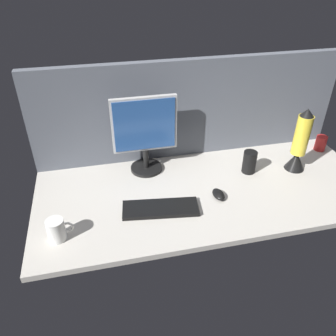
{
  "coord_description": "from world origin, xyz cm",
  "views": [
    {
      "loc": [
        -52.6,
        -136.95,
        109.65
      ],
      "look_at": [
        -11.48,
        0.0,
        14.0
      ],
      "focal_mm": 36.29,
      "sensor_mm": 36.0,
      "label": 1
    }
  ],
  "objects_px": {
    "keyboard": "(161,208)",
    "mug_black_travel": "(249,162)",
    "mug_ceramic_white": "(57,230)",
    "monitor": "(145,132)",
    "lava_lamp": "(300,145)",
    "mouse": "(218,194)",
    "mug_red_plastic": "(321,143)"
  },
  "relations": [
    {
      "from": "monitor",
      "to": "lava_lamp",
      "type": "xyz_separation_m",
      "value": [
        0.84,
        -0.19,
        -0.08
      ]
    },
    {
      "from": "mug_ceramic_white",
      "to": "mug_black_travel",
      "type": "bearing_deg",
      "value": 16.43
    },
    {
      "from": "lava_lamp",
      "to": "mug_red_plastic",
      "type": "bearing_deg",
      "value": 30.67
    },
    {
      "from": "monitor",
      "to": "mug_ceramic_white",
      "type": "height_order",
      "value": "monitor"
    },
    {
      "from": "mug_ceramic_white",
      "to": "mug_red_plastic",
      "type": "height_order",
      "value": "mug_ceramic_white"
    },
    {
      "from": "monitor",
      "to": "lava_lamp",
      "type": "distance_m",
      "value": 0.86
    },
    {
      "from": "monitor",
      "to": "mug_ceramic_white",
      "type": "bearing_deg",
      "value": -135.57
    },
    {
      "from": "keyboard",
      "to": "mug_red_plastic",
      "type": "xyz_separation_m",
      "value": [
        1.1,
        0.35,
        0.04
      ]
    },
    {
      "from": "mouse",
      "to": "lava_lamp",
      "type": "distance_m",
      "value": 0.56
    },
    {
      "from": "mug_ceramic_white",
      "to": "monitor",
      "type": "bearing_deg",
      "value": 44.43
    },
    {
      "from": "mug_black_travel",
      "to": "monitor",
      "type": "bearing_deg",
      "value": 164.3
    },
    {
      "from": "lava_lamp",
      "to": "mug_ceramic_white",
      "type": "bearing_deg",
      "value": -168.02
    },
    {
      "from": "lava_lamp",
      "to": "mug_black_travel",
      "type": "bearing_deg",
      "value": 174.29
    },
    {
      "from": "keyboard",
      "to": "mug_black_travel",
      "type": "height_order",
      "value": "mug_black_travel"
    },
    {
      "from": "monitor",
      "to": "mug_black_travel",
      "type": "height_order",
      "value": "monitor"
    },
    {
      "from": "mug_black_travel",
      "to": "lava_lamp",
      "type": "height_order",
      "value": "lava_lamp"
    },
    {
      "from": "mug_ceramic_white",
      "to": "lava_lamp",
      "type": "bearing_deg",
      "value": 11.98
    },
    {
      "from": "keyboard",
      "to": "mug_ceramic_white",
      "type": "distance_m",
      "value": 0.49
    },
    {
      "from": "mug_black_travel",
      "to": "mug_red_plastic",
      "type": "distance_m",
      "value": 0.56
    },
    {
      "from": "mug_black_travel",
      "to": "mug_ceramic_white",
      "type": "bearing_deg",
      "value": -163.57
    },
    {
      "from": "mouse",
      "to": "lava_lamp",
      "type": "xyz_separation_m",
      "value": [
        0.52,
        0.16,
        0.14
      ]
    },
    {
      "from": "keyboard",
      "to": "mouse",
      "type": "height_order",
      "value": "mouse"
    },
    {
      "from": "keyboard",
      "to": "mug_black_travel",
      "type": "bearing_deg",
      "value": 29.14
    },
    {
      "from": "mouse",
      "to": "mug_ceramic_white",
      "type": "xyz_separation_m",
      "value": [
        -0.79,
        -0.12,
        0.04
      ]
    },
    {
      "from": "mouse",
      "to": "mug_red_plastic",
      "type": "distance_m",
      "value": 0.85
    },
    {
      "from": "monitor",
      "to": "mug_black_travel",
      "type": "relative_size",
      "value": 3.39
    },
    {
      "from": "mug_ceramic_white",
      "to": "mug_red_plastic",
      "type": "distance_m",
      "value": 1.64
    },
    {
      "from": "keyboard",
      "to": "mouse",
      "type": "xyz_separation_m",
      "value": [
        0.31,
        0.03,
        0.01
      ]
    },
    {
      "from": "keyboard",
      "to": "mug_ceramic_white",
      "type": "relative_size",
      "value": 3.21
    },
    {
      "from": "keyboard",
      "to": "monitor",
      "type": "bearing_deg",
      "value": 98.82
    },
    {
      "from": "keyboard",
      "to": "mouse",
      "type": "distance_m",
      "value": 0.31
    },
    {
      "from": "mug_ceramic_white",
      "to": "lava_lamp",
      "type": "height_order",
      "value": "lava_lamp"
    }
  ]
}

